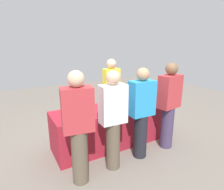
# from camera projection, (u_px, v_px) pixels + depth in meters

# --- Properties ---
(ground_plane) EXTENTS (12.00, 12.00, 0.00)m
(ground_plane) POSITION_uv_depth(u_px,v_px,m) (112.00, 142.00, 3.86)
(ground_plane) COLOR slate
(tasting_table) EXTENTS (2.30, 0.76, 0.75)m
(tasting_table) POSITION_uv_depth(u_px,v_px,m) (112.00, 125.00, 3.76)
(tasting_table) COLOR maroon
(tasting_table) RESTS_ON ground_plane
(wine_bottle_0) EXTENTS (0.07, 0.07, 0.34)m
(wine_bottle_0) POSITION_uv_depth(u_px,v_px,m) (77.00, 105.00, 3.43)
(wine_bottle_0) COLOR black
(wine_bottle_0) RESTS_ON tasting_table
(wine_bottle_1) EXTENTS (0.08, 0.08, 0.32)m
(wine_bottle_1) POSITION_uv_depth(u_px,v_px,m) (83.00, 104.00, 3.50)
(wine_bottle_1) COLOR black
(wine_bottle_1) RESTS_ON tasting_table
(wine_bottle_2) EXTENTS (0.08, 0.08, 0.29)m
(wine_bottle_2) POSITION_uv_depth(u_px,v_px,m) (123.00, 98.00, 3.93)
(wine_bottle_2) COLOR black
(wine_bottle_2) RESTS_ON tasting_table
(wine_bottle_3) EXTENTS (0.06, 0.06, 0.32)m
(wine_bottle_3) POSITION_uv_depth(u_px,v_px,m) (139.00, 95.00, 4.11)
(wine_bottle_3) COLOR black
(wine_bottle_3) RESTS_ON tasting_table
(wine_bottle_4) EXTENTS (0.07, 0.07, 0.31)m
(wine_bottle_4) POSITION_uv_depth(u_px,v_px,m) (144.00, 94.00, 4.19)
(wine_bottle_4) COLOR black
(wine_bottle_4) RESTS_ON tasting_table
(wine_glass_0) EXTENTS (0.08, 0.08, 0.16)m
(wine_glass_0) POSITION_uv_depth(u_px,v_px,m) (79.00, 111.00, 3.14)
(wine_glass_0) COLOR silver
(wine_glass_0) RESTS_ON tasting_table
(wine_glass_1) EXTENTS (0.06, 0.06, 0.14)m
(wine_glass_1) POSITION_uv_depth(u_px,v_px,m) (85.00, 109.00, 3.27)
(wine_glass_1) COLOR silver
(wine_glass_1) RESTS_ON tasting_table
(wine_glass_2) EXTENTS (0.08, 0.08, 0.15)m
(wine_glass_2) POSITION_uv_depth(u_px,v_px,m) (108.00, 107.00, 3.37)
(wine_glass_2) COLOR silver
(wine_glass_2) RESTS_ON tasting_table
(wine_glass_3) EXTENTS (0.07, 0.07, 0.14)m
(wine_glass_3) POSITION_uv_depth(u_px,v_px,m) (110.00, 105.00, 3.46)
(wine_glass_3) COLOR silver
(wine_glass_3) RESTS_ON tasting_table
(ice_bucket) EXTENTS (0.23, 0.23, 0.19)m
(ice_bucket) POSITION_uv_depth(u_px,v_px,m) (140.00, 98.00, 3.92)
(ice_bucket) COLOR silver
(ice_bucket) RESTS_ON tasting_table
(server_pouring) EXTENTS (0.37, 0.22, 1.62)m
(server_pouring) POSITION_uv_depth(u_px,v_px,m) (111.00, 91.00, 4.36)
(server_pouring) COLOR #3F3351
(server_pouring) RESTS_ON ground_plane
(guest_0) EXTENTS (0.45, 0.30, 1.63)m
(guest_0) POSITION_uv_depth(u_px,v_px,m) (78.00, 126.00, 2.55)
(guest_0) COLOR brown
(guest_0) RESTS_ON ground_plane
(guest_1) EXTENTS (0.41, 0.24, 1.58)m
(guest_1) POSITION_uv_depth(u_px,v_px,m) (113.00, 118.00, 2.87)
(guest_1) COLOR brown
(guest_1) RESTS_ON ground_plane
(guest_2) EXTENTS (0.43, 0.25, 1.58)m
(guest_2) POSITION_uv_depth(u_px,v_px,m) (141.00, 111.00, 3.18)
(guest_2) COLOR black
(guest_2) RESTS_ON ground_plane
(guest_3) EXTENTS (0.46, 0.30, 1.63)m
(guest_3) POSITION_uv_depth(u_px,v_px,m) (169.00, 104.00, 3.49)
(guest_3) COLOR #3F3351
(guest_3) RESTS_ON ground_plane
(menu_board) EXTENTS (0.44, 0.09, 0.82)m
(menu_board) POSITION_uv_depth(u_px,v_px,m) (121.00, 102.00, 5.11)
(menu_board) COLOR white
(menu_board) RESTS_ON ground_plane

